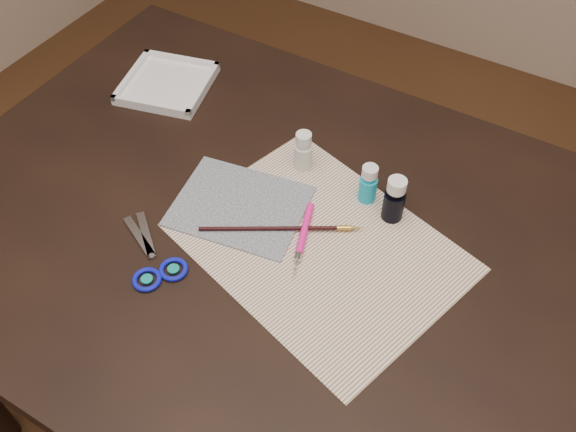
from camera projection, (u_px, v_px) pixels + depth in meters
The scene contains 11 objects.
ground at pixel (288, 421), 1.65m from camera, with size 3.50×3.50×0.02m, color #422614.
table at pixel (288, 347), 1.36m from camera, with size 1.30×0.90×0.75m, color black.
paper at pixel (320, 247), 1.06m from camera, with size 0.44×0.34×0.00m, color white.
canvas at pixel (240, 206), 1.12m from camera, with size 0.22×0.18×0.00m, color black.
paint_bottle_white at pixel (303, 151), 1.15m from camera, with size 0.03×0.03×0.08m, color silver.
paint_bottle_cyan at pixel (368, 184), 1.10m from camera, with size 0.03×0.03×0.08m, color #11ACD2.
paint_bottle_navy at pixel (394, 199), 1.07m from camera, with size 0.04×0.04×0.09m, color black.
paintbrush at pixel (282, 228), 1.07m from camera, with size 0.28×0.01×0.01m, color black, non-canonical shape.
craft_knife at pixel (302, 240), 1.06m from camera, with size 0.16×0.01×0.01m, color #F91C96, non-canonical shape.
scissors at pixel (145, 251), 1.05m from camera, with size 0.18×0.09×0.01m, color silver, non-canonical shape.
palette_tray at pixel (167, 83), 1.33m from camera, with size 0.17×0.17×0.02m, color white.
Camera 1 is at (0.35, -0.58, 1.59)m, focal length 40.00 mm.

